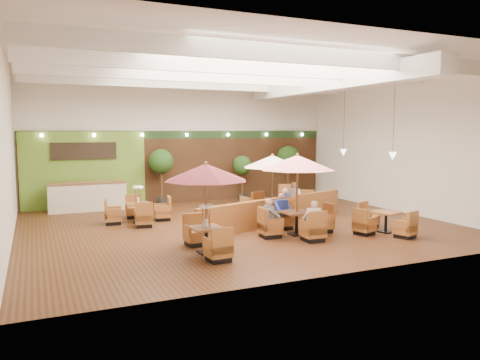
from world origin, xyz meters
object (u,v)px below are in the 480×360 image
topiary_0 (161,164)px  diner_1 (282,207)px  table_5 (295,199)px  diner_4 (293,196)px  diner_3 (284,202)px  table_4 (380,223)px  diner_2 (270,213)px  diner_0 (313,216)px  table_0 (206,184)px  service_counter (87,197)px  table_1 (297,179)px  booth_divider (276,212)px  table_2 (272,174)px  topiary_2 (288,159)px  topiary_1 (242,167)px  table_3 (138,211)px

topiary_0 → diner_1: 6.99m
table_5 → diner_4: size_ratio=2.86×
topiary_0 → diner_3: 6.41m
table_4 → diner_2: (-3.47, 0.85, 0.42)m
table_5 → diner_0: 6.22m
table_0 → diner_2: (2.38, 0.91, -1.10)m
service_counter → diner_1: bearing=-48.9°
service_counter → table_1: 9.12m
booth_divider → table_4: booth_divider is taller
diner_4 → diner_1: bearing=132.9°
diner_2 → diner_3: size_ratio=0.95×
table_2 → diner_3: bearing=-99.7°
service_counter → table_4: 11.36m
topiary_2 → diner_1: bearing=-121.2°
topiary_1 → diner_2: (-2.40, -7.41, -0.81)m
booth_divider → topiary_1: topiary_1 is taller
table_4 → table_3: bearing=126.3°
service_counter → table_3: size_ratio=1.26×
topiary_0 → diner_1: bearing=-69.9°
booth_divider → diner_3: diner_3 is taller
table_2 → table_4: bearing=-70.3°
topiary_2 → diner_2: 8.92m
table_3 → table_4: 8.21m
topiary_1 → diner_4: 4.79m
table_5 → topiary_2: (1.21, 2.75, 1.53)m
table_2 → diner_1: table_2 is taller
table_2 → diner_4: table_2 is taller
diner_2 → diner_0: bearing=51.3°
topiary_0 → diner_2: (1.45, -7.41, -1.08)m
topiary_1 → diner_2: size_ratio=2.78×
table_0 → diner_3: size_ratio=3.08×
table_2 → topiary_2: size_ratio=0.96×
diner_4 → topiary_2: bearing=-35.6°
topiary_2 → diner_3: topiary_2 is taller
table_0 → diner_4: table_0 is taller
topiary_0 → diner_4: 6.16m
booth_divider → table_2: 1.68m
booth_divider → table_2: bearing=49.9°
service_counter → diner_1: (5.47, -6.28, 0.15)m
diner_4 → booth_divider: bearing=122.5°
table_3 → diner_2: bearing=-43.6°
table_1 → table_2: (0.56, 2.68, -0.09)m
topiary_1 → topiary_2: bearing=0.0°
topiary_2 → table_0: bearing=-131.0°
diner_2 → table_2: bearing=157.3°
service_counter → topiary_2: topiary_2 is taller
table_0 → diner_3: table_0 is taller
table_3 → topiary_0: 4.08m
table_4 → topiary_2: bearing=62.9°
table_5 → topiary_2: 3.37m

